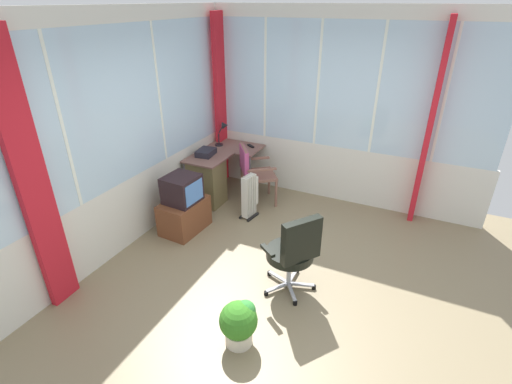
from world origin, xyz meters
The scene contains 15 objects.
ground centered at (0.00, 0.00, -0.03)m, with size 5.38×5.12×0.06m, color #7F7053.
north_window_panel centered at (0.00, 2.09, 1.38)m, with size 4.38×0.07×2.78m.
east_window_panel centered at (2.22, 0.00, 1.39)m, with size 0.07×4.12×2.78m.
curtain_north_left centered at (-1.21, 2.01, 1.34)m, with size 0.30×0.07×2.68m, color red.
curtain_corner centered at (2.09, 1.96, 1.34)m, with size 0.30×0.07×2.68m, color red.
curtain_east_far centered at (2.14, -1.13, 1.34)m, with size 0.30×0.07×2.68m, color red.
desk centered at (1.27, 1.75, 0.39)m, with size 1.18×0.84×0.72m.
desk_lamp centered at (1.90, 1.82, 0.96)m, with size 0.23×0.20×0.37m.
tv_remote centered at (1.99, 1.39, 0.73)m, with size 0.04×0.15×0.02m, color black.
paper_tray centered at (1.37, 1.83, 0.77)m, with size 0.30×0.23×0.09m, color #212029.
wooden_armchair centered at (1.52, 1.16, 0.58)m, with size 0.67×0.67×0.91m.
office_chair centered at (-0.09, -0.13, 0.54)m, with size 0.61×0.60×0.95m.
tv_on_stand centered at (0.44, 1.62, 0.35)m, with size 0.67×0.48×0.80m.
space_heater centered at (1.14, 0.98, 0.33)m, with size 0.32×0.21×0.65m.
potted_plant centered at (-0.94, 0.06, 0.25)m, with size 0.35×0.35×0.45m.
Camera 1 is at (-3.10, -1.14, 2.83)m, focal length 26.44 mm.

